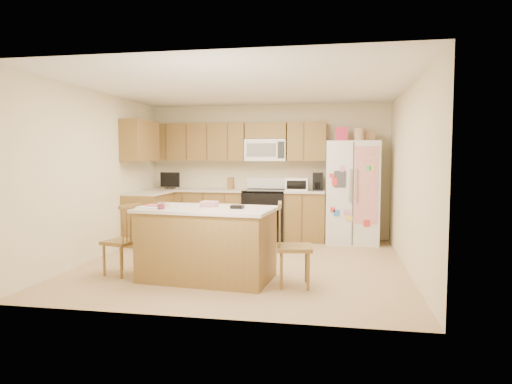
% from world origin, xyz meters
% --- Properties ---
extents(ground, '(4.50, 4.50, 0.00)m').
position_xyz_m(ground, '(0.00, 0.00, 0.00)').
color(ground, '#B08252').
rests_on(ground, ground).
extents(room_shell, '(4.60, 4.60, 2.52)m').
position_xyz_m(room_shell, '(0.00, 0.00, 1.44)').
color(room_shell, beige).
rests_on(room_shell, ground).
extents(cabinetry, '(3.36, 1.56, 2.15)m').
position_xyz_m(cabinetry, '(-0.98, 1.79, 0.91)').
color(cabinetry, olive).
rests_on(cabinetry, ground).
extents(stove, '(0.76, 0.65, 1.13)m').
position_xyz_m(stove, '(0.00, 1.94, 0.47)').
color(stove, black).
rests_on(stove, ground).
extents(refrigerator, '(0.90, 0.79, 2.04)m').
position_xyz_m(refrigerator, '(1.57, 1.87, 0.92)').
color(refrigerator, white).
rests_on(refrigerator, ground).
extents(island, '(1.73, 1.11, 0.99)m').
position_xyz_m(island, '(-0.28, -0.91, 0.46)').
color(island, olive).
rests_on(island, ground).
extents(windsor_chair_left, '(0.48, 0.49, 0.93)m').
position_xyz_m(windsor_chair_left, '(-1.41, -0.90, 0.44)').
color(windsor_chair_left, olive).
rests_on(windsor_chair_left, ground).
extents(windsor_chair_back, '(0.41, 0.40, 0.89)m').
position_xyz_m(windsor_chair_back, '(-0.19, -0.20, 0.42)').
color(windsor_chair_back, olive).
rests_on(windsor_chair_back, ground).
extents(windsor_chair_right, '(0.46, 0.48, 1.00)m').
position_xyz_m(windsor_chair_right, '(0.80, -1.02, 0.47)').
color(windsor_chair_right, olive).
rests_on(windsor_chair_right, ground).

